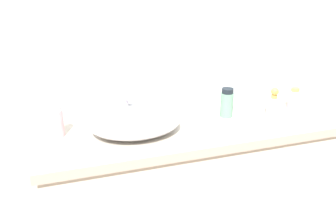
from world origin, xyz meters
TOP-DOWN VIEW (x-y plane):
  - bathroom_wall_rear at (0.00, 0.73)m, footprint 6.00×0.06m
  - vanity_counter at (0.03, 0.42)m, footprint 1.52×0.54m
  - wall_mirror_panel at (0.03, 0.69)m, footprint 1.31×0.01m
  - sink_basin at (-0.28, 0.40)m, footprint 0.41×0.33m
  - faucet at (-0.28, 0.58)m, footprint 0.03×0.15m
  - soap_dispenser at (0.42, 0.38)m, footprint 0.06×0.06m
  - lotion_bottle at (0.20, 0.45)m, footprint 0.06×0.06m
  - perfume_bottle at (0.58, 0.44)m, footprint 0.06×0.06m
  - spray_can at (-0.61, 0.47)m, footprint 0.05×0.05m
  - candle_jar at (0.30, 0.41)m, footprint 0.06×0.06m

SIDE VIEW (x-z plane):
  - vanity_counter at x=0.03m, z-range 0.00..0.90m
  - candle_jar at x=0.30m, z-range 0.90..0.94m
  - sink_basin at x=-0.28m, z-range 0.90..1.00m
  - perfume_bottle at x=0.58m, z-range 0.90..1.01m
  - soap_dispenser at x=0.42m, z-range 0.89..1.03m
  - spray_can at x=-0.61m, z-range 0.90..1.04m
  - lotion_bottle at x=0.20m, z-range 0.90..1.05m
  - faucet at x=-0.28m, z-range 0.92..1.08m
  - bathroom_wall_rear at x=0.00m, z-range 0.00..2.60m
  - wall_mirror_panel at x=0.03m, z-range 0.90..1.91m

